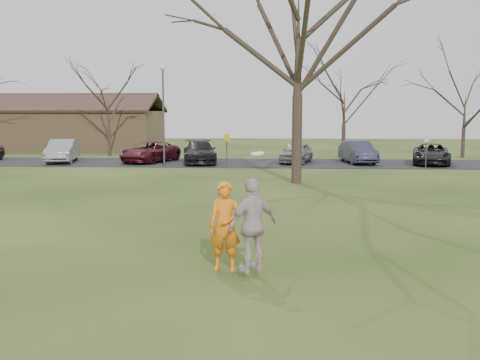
# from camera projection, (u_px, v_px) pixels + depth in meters

# --- Properties ---
(ground) EXTENTS (120.00, 120.00, 0.00)m
(ground) POSITION_uv_depth(u_px,v_px,m) (228.00, 274.00, 11.40)
(ground) COLOR #1E380F
(ground) RESTS_ON ground
(parking_strip) EXTENTS (62.00, 6.50, 0.04)m
(parking_strip) POSITION_uv_depth(u_px,v_px,m) (261.00, 163.00, 36.15)
(parking_strip) COLOR black
(parking_strip) RESTS_ON ground
(player_defender) EXTENTS (0.73, 0.51, 1.93)m
(player_defender) POSITION_uv_depth(u_px,v_px,m) (225.00, 226.00, 11.57)
(player_defender) COLOR orange
(player_defender) RESTS_ON ground
(car_1) EXTENTS (2.55, 4.90, 1.54)m
(car_1) POSITION_uv_depth(u_px,v_px,m) (62.00, 151.00, 36.51)
(car_1) COLOR #939498
(car_1) RESTS_ON parking_strip
(car_2) EXTENTS (3.79, 5.43, 1.38)m
(car_2) POSITION_uv_depth(u_px,v_px,m) (150.00, 152.00, 36.61)
(car_2) COLOR #4B111B
(car_2) RESTS_ON parking_strip
(car_3) EXTENTS (2.94, 5.40, 1.48)m
(car_3) POSITION_uv_depth(u_px,v_px,m) (199.00, 152.00, 35.82)
(car_3) COLOR black
(car_3) RESTS_ON parking_strip
(car_4) EXTENTS (2.67, 4.32, 1.37)m
(car_4) POSITION_uv_depth(u_px,v_px,m) (296.00, 153.00, 36.06)
(car_4) COLOR gray
(car_4) RESTS_ON parking_strip
(car_5) EXTENTS (2.19, 4.62, 1.46)m
(car_5) POSITION_uv_depth(u_px,v_px,m) (358.00, 152.00, 35.84)
(car_5) COLOR #303149
(car_5) RESTS_ON parking_strip
(car_6) EXTENTS (3.31, 5.22, 1.34)m
(car_6) POSITION_uv_depth(u_px,v_px,m) (431.00, 154.00, 35.00)
(car_6) COLOR black
(car_6) RESTS_ON parking_strip
(catching_play) EXTENTS (1.19, 1.06, 2.46)m
(catching_play) POSITION_uv_depth(u_px,v_px,m) (253.00, 225.00, 11.05)
(catching_play) COLOR #BFAEAB
(catching_play) RESTS_ON ground
(building) EXTENTS (20.60, 8.50, 5.14)m
(building) POSITION_uv_depth(u_px,v_px,m) (49.00, 128.00, 50.09)
(building) COLOR #8C6D4C
(building) RESTS_ON ground
(lamp_post) EXTENTS (0.34, 0.34, 6.27)m
(lamp_post) POSITION_uv_depth(u_px,v_px,m) (163.00, 103.00, 33.57)
(lamp_post) COLOR #47474C
(lamp_post) RESTS_ON ground
(sign_yellow) EXTENTS (0.35, 0.35, 2.08)m
(sign_yellow) POSITION_uv_depth(u_px,v_px,m) (227.00, 144.00, 33.13)
(sign_yellow) COLOR #47474C
(sign_yellow) RESTS_ON ground
(sign_white) EXTENTS (0.35, 0.35, 2.08)m
(sign_white) POSITION_uv_depth(u_px,v_px,m) (426.00, 145.00, 32.35)
(sign_white) COLOR #47474C
(sign_white) RESTS_ON ground
(big_tree) EXTENTS (9.00, 9.00, 14.00)m
(big_tree) POSITION_uv_depth(u_px,v_px,m) (298.00, 34.00, 25.25)
(big_tree) COLOR #352821
(big_tree) RESTS_ON ground
(small_tree_row) EXTENTS (55.00, 5.90, 8.50)m
(small_tree_row) POSITION_uv_depth(u_px,v_px,m) (321.00, 106.00, 40.39)
(small_tree_row) COLOR #352821
(small_tree_row) RESTS_ON ground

